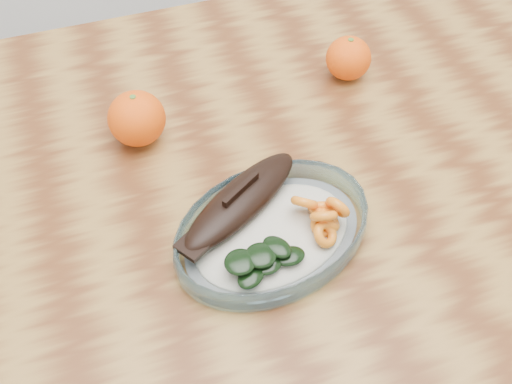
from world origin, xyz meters
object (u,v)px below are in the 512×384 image
plated_meal (272,229)px  dining_table (290,207)px  orange_left (137,118)px  orange_right (348,58)px

plated_meal → dining_table: bearing=42.1°
orange_left → orange_right: bearing=6.0°
plated_meal → orange_left: (-0.11, 0.22, 0.02)m
plated_meal → orange_right: (0.21, 0.25, 0.01)m
dining_table → plated_meal: size_ratio=2.18×
dining_table → plated_meal: (-0.07, -0.11, 0.12)m
plated_meal → orange_left: bearing=101.0°
orange_left → orange_right: 0.32m
dining_table → plated_meal: plated_meal is taller
plated_meal → orange_left: 0.24m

